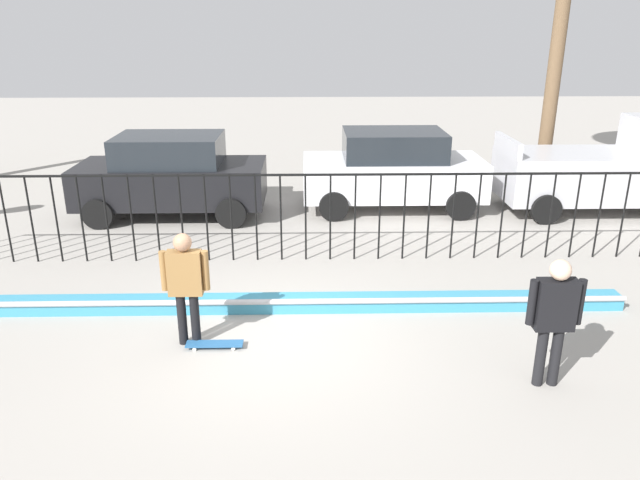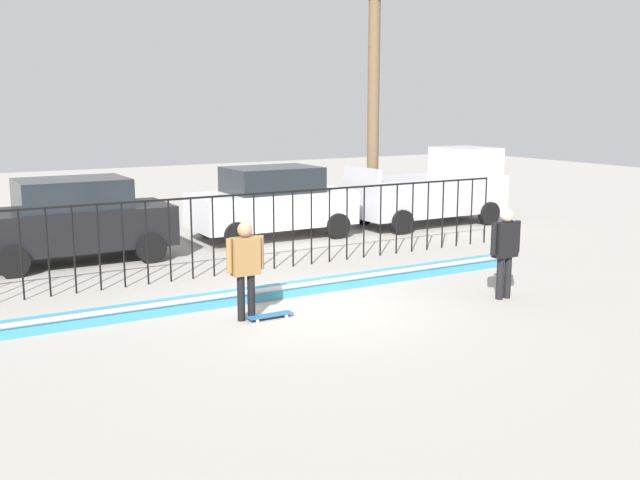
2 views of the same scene
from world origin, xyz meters
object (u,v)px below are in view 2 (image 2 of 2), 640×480
at_px(parked_car_black, 74,220).
at_px(skateboarder, 246,262).
at_px(camera_operator, 505,245).
at_px(skateboard, 270,315).
at_px(pickup_truck, 433,189).
at_px(parked_car_white, 272,202).

bearing_deg(parked_car_black, skateboarder, -80.53).
relative_size(camera_operator, parked_car_black, 0.39).
relative_size(skateboard, pickup_truck, 0.17).
distance_m(skateboarder, skateboard, 1.01).
bearing_deg(camera_operator, pickup_truck, -59.10).
height_order(skateboard, parked_car_black, parked_car_black).
distance_m(camera_operator, pickup_truck, 8.50).
bearing_deg(camera_operator, skateboard, 47.71).
xyz_separation_m(skateboard, parked_car_black, (-1.83, 6.26, 0.91)).
height_order(camera_operator, parked_car_black, parked_car_black).
distance_m(skateboard, camera_operator, 4.52).
xyz_separation_m(skateboarder, camera_operator, (4.67, -1.14, 0.02)).
relative_size(skateboard, parked_car_white, 0.19).
distance_m(skateboarder, parked_car_black, 6.29).
bearing_deg(skateboarder, skateboard, -27.40).
distance_m(skateboarder, camera_operator, 4.81).
bearing_deg(parked_car_white, camera_operator, -86.29).
bearing_deg(pickup_truck, skateboarder, -149.51).
xyz_separation_m(camera_operator, parked_car_white, (-0.92, 7.71, -0.04)).
relative_size(camera_operator, parked_car_white, 0.39).
bearing_deg(skateboarder, pickup_truck, 29.24).
xyz_separation_m(parked_car_black, parked_car_white, (5.22, 0.46, 0.00)).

